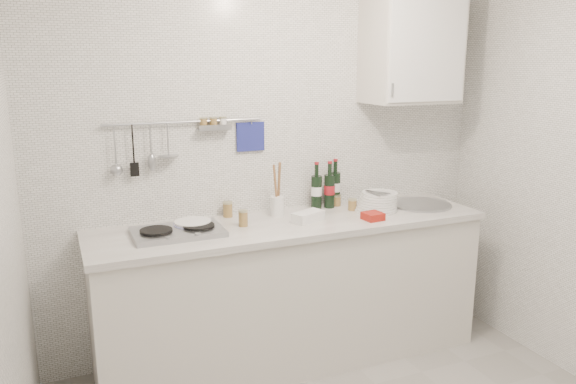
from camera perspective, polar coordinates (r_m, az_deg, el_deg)
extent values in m
cube|color=silver|center=(3.62, -1.49, 3.30)|extent=(3.00, 0.02, 2.50)
cube|color=beige|center=(3.59, 0.39, -10.32)|extent=(2.40, 0.60, 0.88)
cube|color=silver|center=(3.43, 0.40, -3.27)|extent=(2.44, 0.64, 0.04)
cube|color=black|center=(3.78, 0.25, -15.64)|extent=(2.34, 0.52, 0.10)
cube|color=#93969B|center=(3.22, -11.13, -4.00)|extent=(0.50, 0.32, 0.03)
cylinder|color=black|center=(3.19, -13.25, -3.85)|extent=(0.18, 0.18, 0.01)
cylinder|color=black|center=(3.24, -9.07, -3.41)|extent=(0.18, 0.18, 0.01)
cylinder|color=#93969B|center=(3.89, 13.35, -1.25)|extent=(0.40, 0.40, 0.02)
cylinder|color=#93969B|center=(3.90, 13.31, -2.04)|extent=(0.34, 0.34, 0.10)
cylinder|color=#93969B|center=(3.39, -10.47, 7.00)|extent=(0.95, 0.02, 0.02)
cube|color=navy|center=(3.53, -3.84, 5.64)|extent=(0.18, 0.02, 0.18)
cube|color=beige|center=(3.84, 12.43, 14.06)|extent=(0.60, 0.35, 0.70)
cube|color=white|center=(3.70, 14.10, 14.02)|extent=(0.56, 0.01, 0.66)
cylinder|color=#93969B|center=(3.54, 10.57, 10.19)|extent=(0.01, 0.01, 0.08)
cylinder|color=#5053B6|center=(3.30, -9.86, -3.66)|extent=(0.23, 0.23, 0.01)
cylinder|color=#5053B6|center=(3.30, -9.79, -3.44)|extent=(0.22, 0.22, 0.01)
cylinder|color=#5053B6|center=(3.30, -9.72, -3.22)|extent=(0.22, 0.22, 0.01)
cylinder|color=#5053B6|center=(3.30, -9.65, -3.00)|extent=(0.21, 0.21, 0.01)
cylinder|color=white|center=(3.70, 8.89, -1.78)|extent=(0.28, 0.28, 0.01)
cylinder|color=white|center=(3.70, 8.94, -1.54)|extent=(0.27, 0.27, 0.01)
cylinder|color=white|center=(3.70, 9.00, -1.30)|extent=(0.26, 0.26, 0.01)
cylinder|color=white|center=(3.71, 9.06, -1.06)|extent=(0.26, 0.26, 0.01)
cylinder|color=white|center=(3.71, 9.12, -0.82)|extent=(0.25, 0.25, 0.01)
cylinder|color=white|center=(3.72, 9.18, -0.59)|extent=(0.25, 0.25, 0.01)
cylinder|color=white|center=(3.72, 9.24, -0.35)|extent=(0.24, 0.24, 0.01)
cylinder|color=white|center=(3.72, 9.29, -0.11)|extent=(0.23, 0.23, 0.01)
cube|color=white|center=(3.41, 2.04, -2.51)|extent=(0.23, 0.17, 0.06)
cube|color=red|center=(3.48, 8.61, -2.44)|extent=(0.12, 0.12, 0.05)
cylinder|color=white|center=(3.52, -1.06, -1.45)|extent=(0.08, 0.08, 0.13)
cylinder|color=brown|center=(3.49, -0.92, 1.07)|extent=(0.02, 0.06, 0.25)
cylinder|color=brown|center=(3.49, -1.30, 0.90)|extent=(0.02, 0.05, 0.23)
cylinder|color=olive|center=(3.52, -6.14, -1.85)|extent=(0.06, 0.06, 0.09)
cylinder|color=tan|center=(3.51, -6.16, -1.10)|extent=(0.06, 0.06, 0.01)
cylinder|color=olive|center=(3.79, 4.92, -0.92)|extent=(0.06, 0.06, 0.06)
cylinder|color=tan|center=(3.78, 4.94, -0.37)|extent=(0.07, 0.07, 0.01)
cylinder|color=olive|center=(3.68, 6.55, -1.34)|extent=(0.05, 0.05, 0.07)
cylinder|color=tan|center=(3.68, 6.57, -0.77)|extent=(0.06, 0.06, 0.01)
cylinder|color=olive|center=(3.32, -4.58, -2.75)|extent=(0.05, 0.05, 0.09)
cylinder|color=tan|center=(3.31, -4.59, -1.94)|extent=(0.06, 0.06, 0.01)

